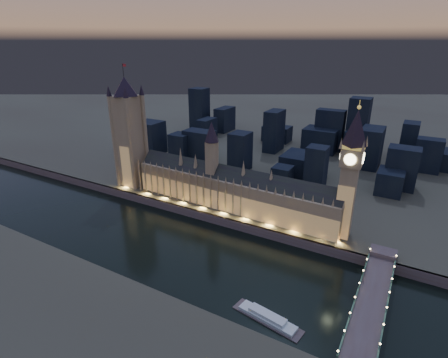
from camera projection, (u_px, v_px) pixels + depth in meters
The scene contains 9 objects.
ground_plane at pixel (185, 244), 279.45m from camera, with size 2000.00×2000.00×0.00m, color black.
north_bank at pixel (336, 120), 698.62m from camera, with size 2000.00×960.00×8.00m, color #3C382B.
embankment_wall at pixel (211, 218), 311.14m from camera, with size 2000.00×2.50×8.00m, color #534140.
palace_of_westminster at pixel (230, 189), 316.22m from camera, with size 202.00×26.99×78.00m.
victoria_tower at pixel (129, 128), 354.29m from camera, with size 31.68×31.68×123.36m.
elizabeth_tower at pixel (351, 165), 255.41m from camera, with size 18.00×18.00×105.87m.
westminster_bridge at pixel (372, 300), 210.20m from camera, with size 17.85×113.00×15.90m.
river_boat at pixel (267, 318), 203.12m from camera, with size 44.68×17.10×4.50m.
city_backdrop at pixel (321, 142), 449.00m from camera, with size 464.35×215.63×73.81m.
Camera 1 is at (145.71, -193.85, 151.61)m, focal length 28.00 mm.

